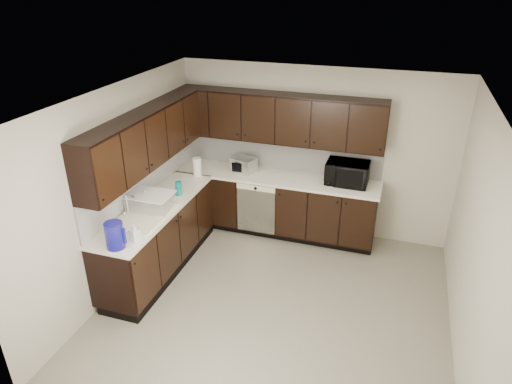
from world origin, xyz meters
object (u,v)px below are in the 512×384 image
microwave (347,173)px  storage_bin (151,202)px  sink (144,221)px  toaster_oven (244,165)px  blue_pitcher (115,235)px

microwave → storage_bin: size_ratio=1.13×
sink → toaster_oven: size_ratio=2.41×
microwave → storage_bin: microwave is taller
sink → storage_bin: size_ratio=1.58×
sink → microwave: bearing=38.3°
microwave → toaster_oven: size_ratio=1.72×
storage_bin → blue_pitcher: 0.91m
sink → blue_pitcher: (0.07, -0.69, 0.21)m
sink → blue_pitcher: blue_pitcher is taller
toaster_oven → blue_pitcher: bearing=-87.4°
toaster_oven → storage_bin: 1.65m
microwave → storage_bin: (-2.23, -1.53, -0.06)m
sink → storage_bin: sink is taller
sink → storage_bin: (-0.01, 0.22, 0.16)m
microwave → toaster_oven: microwave is taller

